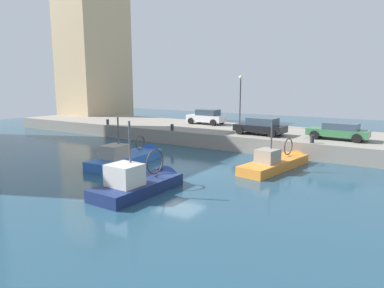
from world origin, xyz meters
TOP-DOWN VIEW (x-y plane):
  - water_surface at (0.00, 0.00)m, footprint 80.00×80.00m
  - quay_wall at (11.50, 0.00)m, footprint 9.00×56.00m
  - fishing_boat_blue at (-0.11, 4.12)m, footprint 6.77×2.60m
  - fishing_boat_orange at (3.79, -4.81)m, footprint 7.09×2.75m
  - fishing_boat_navy at (-4.45, -0.78)m, footprint 5.63×2.33m
  - parked_car_green at (9.84, -7.26)m, footprint 1.99×4.30m
  - parked_car_black at (9.10, -1.53)m, footprint 2.11×4.15m
  - parked_car_white at (13.16, 5.87)m, footprint 1.96×3.95m
  - mooring_bollard_south at (7.35, -6.00)m, footprint 0.28×0.28m
  - mooring_bollard_mid at (7.35, 6.00)m, footprint 0.28×0.28m
  - mooring_bollard_north at (7.35, 14.00)m, footprint 0.28×0.28m
  - quay_streetlamp at (13.00, 2.13)m, footprint 0.36×0.36m
  - waterfront_building_central at (16.33, 25.60)m, footprint 8.70×6.45m

SIDE VIEW (x-z plane):
  - water_surface at x=0.00m, z-range 0.00..0.00m
  - fishing_boat_orange at x=3.79m, z-range -1.74..1.95m
  - fishing_boat_blue at x=-0.11m, z-range -1.93..2.16m
  - fishing_boat_navy at x=-4.45m, z-range -2.07..2.39m
  - quay_wall at x=11.50m, z-range 0.00..1.20m
  - mooring_bollard_south at x=7.35m, z-range 1.20..1.75m
  - mooring_bollard_mid at x=7.35m, z-range 1.20..1.75m
  - mooring_bollard_north at x=7.35m, z-range 1.20..1.75m
  - parked_car_green at x=9.84m, z-range 1.23..2.47m
  - parked_car_black at x=9.10m, z-range 1.22..2.59m
  - parked_car_white at x=13.16m, z-range 1.21..2.71m
  - quay_streetlamp at x=13.00m, z-range 2.04..6.87m
  - waterfront_building_central at x=16.33m, z-range 0.02..17.53m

